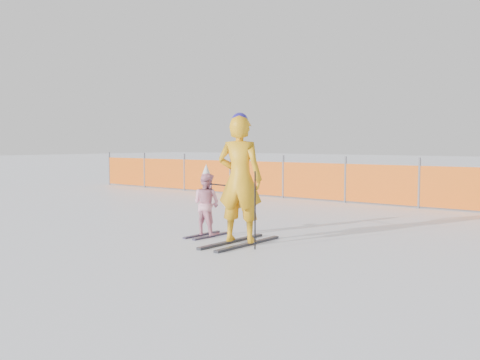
# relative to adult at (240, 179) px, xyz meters

# --- Properties ---
(ground) EXTENTS (120.00, 120.00, 0.00)m
(ground) POSITION_rel_adult_xyz_m (-0.21, -0.23, -1.04)
(ground) COLOR white
(ground) RESTS_ON ground
(adult) EXTENTS (0.84, 1.58, 2.09)m
(adult) POSITION_rel_adult_xyz_m (0.00, 0.00, 0.00)
(adult) COLOR black
(adult) RESTS_ON ground
(child) EXTENTS (0.54, 0.89, 1.25)m
(child) POSITION_rel_adult_xyz_m (-0.89, 0.20, -0.47)
(child) COLOR black
(child) RESTS_ON ground
(ski_poles) EXTENTS (1.23, 0.39, 1.19)m
(ski_poles) POSITION_rel_adult_xyz_m (0.13, -0.09, -0.34)
(ski_poles) COLOR black
(ski_poles) RESTS_ON ground
(safety_fence) EXTENTS (17.88, 0.06, 1.25)m
(safety_fence) POSITION_rel_adult_xyz_m (-2.56, 6.37, -0.49)
(safety_fence) COLOR #595960
(safety_fence) RESTS_ON ground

